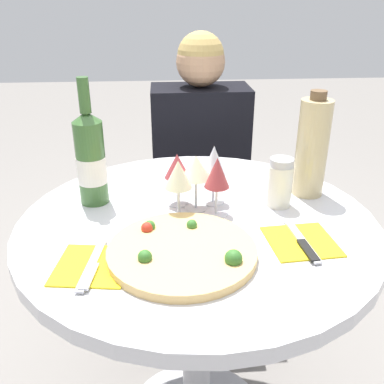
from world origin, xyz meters
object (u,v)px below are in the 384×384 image
(chair_behind_diner, at_px, (198,201))
(pizza_large, at_px, (182,251))
(wine_bottle, at_px, (91,159))
(tall_carafe, at_px, (312,148))
(dining_table, at_px, (197,271))
(seated_diner, at_px, (201,200))

(chair_behind_diner, bearing_deg, pizza_large, 82.78)
(chair_behind_diner, xyz_separation_m, wine_bottle, (-0.34, -0.64, 0.45))
(chair_behind_diner, bearing_deg, wine_bottle, 61.99)
(wine_bottle, height_order, tall_carafe, wine_bottle)
(dining_table, distance_m, chair_behind_diner, 0.78)
(wine_bottle, bearing_deg, seated_diner, 55.51)
(dining_table, bearing_deg, wine_bottle, 156.85)
(pizza_large, xyz_separation_m, wine_bottle, (-0.22, 0.28, 0.11))
(pizza_large, bearing_deg, wine_bottle, 128.50)
(dining_table, xyz_separation_m, wine_bottle, (-0.27, 0.12, 0.29))
(wine_bottle, xyz_separation_m, tall_carafe, (0.59, 0.01, 0.01))
(dining_table, relative_size, pizza_large, 2.77)
(tall_carafe, bearing_deg, wine_bottle, -178.98)
(seated_diner, bearing_deg, pizza_large, 81.45)
(seated_diner, bearing_deg, tall_carafe, 117.62)
(dining_table, bearing_deg, tall_carafe, 21.42)
(chair_behind_diner, height_order, wine_bottle, wine_bottle)
(pizza_large, distance_m, tall_carafe, 0.49)
(chair_behind_diner, xyz_separation_m, seated_diner, (-0.00, -0.14, 0.08))
(dining_table, relative_size, seated_diner, 0.77)
(dining_table, height_order, pizza_large, pizza_large)
(seated_diner, relative_size, tall_carafe, 4.01)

